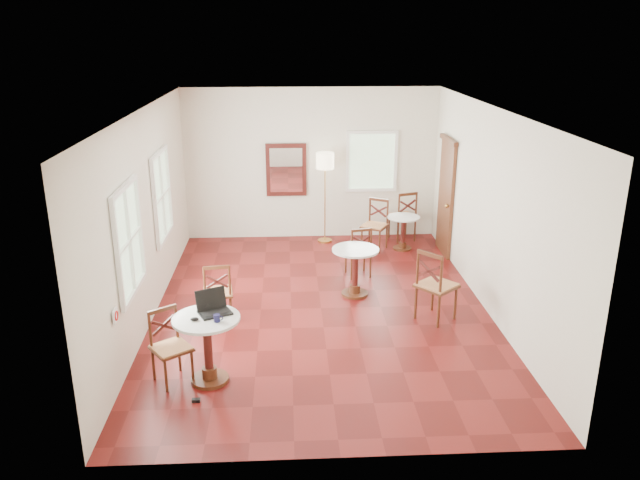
{
  "coord_description": "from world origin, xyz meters",
  "views": [
    {
      "loc": [
        -0.48,
        -8.63,
        4.05
      ],
      "look_at": [
        0.0,
        0.3,
        1.0
      ],
      "focal_mm": 34.86,
      "sensor_mm": 36.0,
      "label": 1
    }
  ],
  "objects_px": {
    "chair_near_b": "(170,347)",
    "floor_lamp": "(325,167)",
    "laptop": "(213,307)",
    "navy_mug": "(217,318)",
    "cafe_table_mid": "(355,266)",
    "cafe_table_back": "(403,229)",
    "chair_mid_b": "(436,285)",
    "chair_back_b": "(375,225)",
    "chair_near_a": "(218,292)",
    "chair_back_a": "(403,216)",
    "mouse": "(194,319)",
    "water_glass": "(207,307)",
    "power_adapter": "(196,400)",
    "chair_mid_a": "(359,251)",
    "cafe_table_near": "(208,342)"
  },
  "relations": [
    {
      "from": "chair_near_b",
      "to": "floor_lamp",
      "type": "bearing_deg",
      "value": 31.41
    },
    {
      "from": "laptop",
      "to": "navy_mug",
      "type": "height_order",
      "value": "laptop"
    },
    {
      "from": "floor_lamp",
      "to": "cafe_table_mid",
      "type": "bearing_deg",
      "value": -83.26
    },
    {
      "from": "cafe_table_back",
      "to": "navy_mug",
      "type": "xyz_separation_m",
      "value": [
        -3.04,
        -4.7,
        0.48
      ]
    },
    {
      "from": "cafe_table_back",
      "to": "chair_mid_b",
      "type": "relative_size",
      "value": 0.61
    },
    {
      "from": "chair_back_b",
      "to": "chair_mid_b",
      "type": "bearing_deg",
      "value": -51.45
    },
    {
      "from": "cafe_table_back",
      "to": "chair_near_a",
      "type": "xyz_separation_m",
      "value": [
        -3.23,
        -2.96,
        0.05
      ]
    },
    {
      "from": "chair_back_a",
      "to": "chair_near_a",
      "type": "bearing_deg",
      "value": 28.61
    },
    {
      "from": "chair_mid_b",
      "to": "chair_back_a",
      "type": "height_order",
      "value": "chair_mid_b"
    },
    {
      "from": "chair_near_b",
      "to": "laptop",
      "type": "bearing_deg",
      "value": -23.82
    },
    {
      "from": "mouse",
      "to": "chair_near_b",
      "type": "bearing_deg",
      "value": 159.02
    },
    {
      "from": "chair_mid_b",
      "to": "laptop",
      "type": "distance_m",
      "value": 3.34
    },
    {
      "from": "chair_mid_b",
      "to": "laptop",
      "type": "xyz_separation_m",
      "value": [
        -3.02,
        -1.37,
        0.37
      ]
    },
    {
      "from": "chair_near_a",
      "to": "chair_back_b",
      "type": "distance_m",
      "value": 4.04
    },
    {
      "from": "cafe_table_mid",
      "to": "cafe_table_back",
      "type": "height_order",
      "value": "cafe_table_mid"
    },
    {
      "from": "chair_mid_b",
      "to": "navy_mug",
      "type": "distance_m",
      "value": 3.39
    },
    {
      "from": "cafe_table_mid",
      "to": "laptop",
      "type": "distance_m",
      "value": 3.06
    },
    {
      "from": "chair_near_a",
      "to": "floor_lamp",
      "type": "height_order",
      "value": "floor_lamp"
    },
    {
      "from": "cafe_table_mid",
      "to": "water_glass",
      "type": "xyz_separation_m",
      "value": [
        -2.03,
        -2.27,
        0.41
      ]
    },
    {
      "from": "chair_back_b",
      "to": "power_adapter",
      "type": "height_order",
      "value": "chair_back_b"
    },
    {
      "from": "chair_mid_a",
      "to": "mouse",
      "type": "relative_size",
      "value": 8.65
    },
    {
      "from": "cafe_table_near",
      "to": "navy_mug",
      "type": "relative_size",
      "value": 7.65
    },
    {
      "from": "chair_near_a",
      "to": "chair_back_b",
      "type": "height_order",
      "value": "chair_back_b"
    },
    {
      "from": "chair_back_b",
      "to": "cafe_table_near",
      "type": "bearing_deg",
      "value": -89.27
    },
    {
      "from": "chair_near_b",
      "to": "chair_mid_b",
      "type": "bearing_deg",
      "value": -12.91
    },
    {
      "from": "cafe_table_near",
      "to": "chair_mid_b",
      "type": "relative_size",
      "value": 0.78
    },
    {
      "from": "cafe_table_near",
      "to": "chair_back_b",
      "type": "height_order",
      "value": "chair_back_b"
    },
    {
      "from": "mouse",
      "to": "chair_back_b",
      "type": "bearing_deg",
      "value": 57.83
    },
    {
      "from": "laptop",
      "to": "cafe_table_near",
      "type": "bearing_deg",
      "value": -140.11
    },
    {
      "from": "chair_mid_a",
      "to": "navy_mug",
      "type": "relative_size",
      "value": 8.11
    },
    {
      "from": "chair_near_a",
      "to": "water_glass",
      "type": "distance_m",
      "value": 1.5
    },
    {
      "from": "cafe_table_near",
      "to": "chair_back_b",
      "type": "xyz_separation_m",
      "value": [
        2.65,
        4.64,
        -0.04
      ]
    },
    {
      "from": "chair_back_b",
      "to": "water_glass",
      "type": "distance_m",
      "value": 5.19
    },
    {
      "from": "floor_lamp",
      "to": "water_glass",
      "type": "distance_m",
      "value": 5.27
    },
    {
      "from": "laptop",
      "to": "mouse",
      "type": "height_order",
      "value": "laptop"
    },
    {
      "from": "mouse",
      "to": "chair_back_a",
      "type": "bearing_deg",
      "value": 55.17
    },
    {
      "from": "laptop",
      "to": "power_adapter",
      "type": "bearing_deg",
      "value": -131.97
    },
    {
      "from": "chair_near_b",
      "to": "mouse",
      "type": "distance_m",
      "value": 0.54
    },
    {
      "from": "chair_near_b",
      "to": "chair_mid_a",
      "type": "bearing_deg",
      "value": 15.31
    },
    {
      "from": "cafe_table_back",
      "to": "floor_lamp",
      "type": "xyz_separation_m",
      "value": [
        -1.47,
        0.55,
        1.11
      ]
    },
    {
      "from": "chair_back_a",
      "to": "chair_back_b",
      "type": "distance_m",
      "value": 0.81
    },
    {
      "from": "chair_mid_a",
      "to": "chair_near_a",
      "type": "bearing_deg",
      "value": 25.2
    },
    {
      "from": "cafe_table_mid",
      "to": "laptop",
      "type": "height_order",
      "value": "laptop"
    },
    {
      "from": "cafe_table_back",
      "to": "floor_lamp",
      "type": "height_order",
      "value": "floor_lamp"
    },
    {
      "from": "cafe_table_back",
      "to": "water_glass",
      "type": "relative_size",
      "value": 6.77
    },
    {
      "from": "chair_mid_b",
      "to": "water_glass",
      "type": "xyz_separation_m",
      "value": [
        -3.1,
        -1.33,
        0.35
      ]
    },
    {
      "from": "cafe_table_mid",
      "to": "cafe_table_back",
      "type": "relative_size",
      "value": 1.19
    },
    {
      "from": "floor_lamp",
      "to": "navy_mug",
      "type": "distance_m",
      "value": 5.52
    },
    {
      "from": "laptop",
      "to": "chair_mid_a",
      "type": "bearing_deg",
      "value": 30.76
    },
    {
      "from": "chair_near_a",
      "to": "laptop",
      "type": "xyz_separation_m",
      "value": [
        0.12,
        -1.48,
        0.45
      ]
    }
  ]
}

